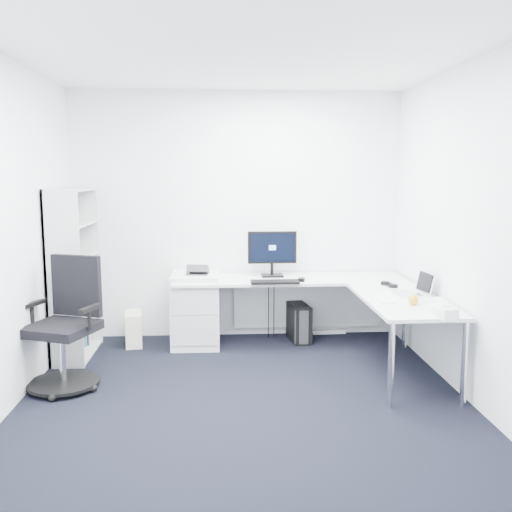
{
  "coord_description": "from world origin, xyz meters",
  "views": [
    {
      "loc": [
        -0.17,
        -4.19,
        1.81
      ],
      "look_at": [
        0.15,
        1.05,
        1.05
      ],
      "focal_mm": 40.0,
      "sensor_mm": 36.0,
      "label": 1
    }
  ],
  "objects": [
    {
      "name": "l_desk",
      "position": [
        0.55,
        1.4,
        0.36
      ],
      "size": [
        2.44,
        1.37,
        0.71
      ],
      "primitive_type": null,
      "color": "silver",
      "rests_on": "ground"
    },
    {
      "name": "beige_pc_tower",
      "position": [
        -1.12,
        1.77,
        0.18
      ],
      "size": [
        0.22,
        0.39,
        0.35
      ],
      "primitive_type": "cube",
      "rotation": [
        0.0,
        0.0,
        0.16
      ],
      "color": "beige",
      "rests_on": "ground"
    },
    {
      "name": "ground",
      "position": [
        0.0,
        0.0,
        0.0
      ],
      "size": [
        4.2,
        4.2,
        0.0
      ],
      "primitive_type": "plane",
      "color": "black"
    },
    {
      "name": "desk_phone",
      "position": [
        -0.42,
        1.73,
        0.79
      ],
      "size": [
        0.24,
        0.24,
        0.15
      ],
      "primitive_type": null,
      "rotation": [
        0.0,
        0.0,
        -0.11
      ],
      "color": "#2D2C2F",
      "rests_on": "l_desk"
    },
    {
      "name": "drawer_pedestal",
      "position": [
        -0.45,
        1.75,
        0.38
      ],
      "size": [
        0.5,
        0.62,
        0.77
      ],
      "primitive_type": "cube",
      "color": "silver",
      "rests_on": "ground"
    },
    {
      "name": "ceiling",
      "position": [
        0.0,
        0.0,
        2.7
      ],
      "size": [
        4.2,
        4.2,
        0.0
      ],
      "primitive_type": "plane",
      "color": "white"
    },
    {
      "name": "laptop",
      "position": [
        1.52,
        0.84,
        0.82
      ],
      "size": [
        0.33,
        0.32,
        0.21
      ],
      "primitive_type": null,
      "rotation": [
        0.0,
        0.0,
        0.1
      ],
      "color": "silver",
      "rests_on": "l_desk"
    },
    {
      "name": "wall_back",
      "position": [
        0.0,
        2.1,
        1.35
      ],
      "size": [
        3.6,
        0.02,
        2.7
      ],
      "primitive_type": "cube",
      "color": "white",
      "rests_on": "ground"
    },
    {
      "name": "tissue_box",
      "position": [
        1.52,
        -0.01,
        0.76
      ],
      "size": [
        0.19,
        0.27,
        0.09
      ],
      "primitive_type": "cube",
      "rotation": [
        0.0,
        0.0,
        0.26
      ],
      "color": "white",
      "rests_on": "l_desk"
    },
    {
      "name": "wall_front",
      "position": [
        0.0,
        -2.1,
        1.35
      ],
      "size": [
        3.6,
        0.02,
        2.7
      ],
      "primitive_type": "cube",
      "color": "white",
      "rests_on": "ground"
    },
    {
      "name": "headphones",
      "position": [
        1.48,
        1.23,
        0.74
      ],
      "size": [
        0.19,
        0.24,
        0.06
      ],
      "primitive_type": null,
      "rotation": [
        0.0,
        0.0,
        0.27
      ],
      "color": "black",
      "rests_on": "l_desk"
    },
    {
      "name": "black_pc_tower",
      "position": [
        0.67,
        1.81,
        0.2
      ],
      "size": [
        0.24,
        0.43,
        0.4
      ],
      "primitive_type": "cube",
      "rotation": [
        0.0,
        0.0,
        0.15
      ],
      "color": "black",
      "rests_on": "ground"
    },
    {
      "name": "bookshelf",
      "position": [
        -1.62,
        1.45,
        0.84
      ],
      "size": [
        0.33,
        0.84,
        1.67
      ],
      "primitive_type": null,
      "color": "#B8BBBB",
      "rests_on": "ground"
    },
    {
      "name": "black_keyboard",
      "position": [
        0.37,
        1.46,
        0.72
      ],
      "size": [
        0.49,
        0.17,
        0.02
      ],
      "primitive_type": "cube",
      "rotation": [
        0.0,
        0.0,
        0.0
      ],
      "color": "black",
      "rests_on": "l_desk"
    },
    {
      "name": "wall_right",
      "position": [
        1.8,
        0.0,
        1.35
      ],
      "size": [
        0.02,
        4.2,
        2.7
      ],
      "primitive_type": "cube",
      "color": "white",
      "rests_on": "ground"
    },
    {
      "name": "orange_fruit",
      "position": [
        1.44,
        0.42,
        0.75
      ],
      "size": [
        0.09,
        0.09,
        0.09
      ],
      "primitive_type": "sphere",
      "color": "orange",
      "rests_on": "l_desk"
    },
    {
      "name": "task_chair",
      "position": [
        -1.52,
        0.53,
        0.56
      ],
      "size": [
        0.8,
        0.8,
        1.11
      ],
      "primitive_type": null,
      "rotation": [
        0.0,
        0.0,
        -0.36
      ],
      "color": "black",
      "rests_on": "ground"
    },
    {
      "name": "monitor",
      "position": [
        0.37,
        1.83,
        0.96
      ],
      "size": [
        0.53,
        0.18,
        0.5
      ],
      "primitive_type": null,
      "rotation": [
        0.0,
        0.0,
        0.02
      ],
      "color": "black",
      "rests_on": "l_desk"
    },
    {
      "name": "white_keyboard",
      "position": [
        1.28,
        0.69,
        0.72
      ],
      "size": [
        0.19,
        0.45,
        0.01
      ],
      "primitive_type": "cube",
      "rotation": [
        0.0,
        0.0,
        -0.14
      ],
      "color": "white",
      "rests_on": "l_desk"
    },
    {
      "name": "mouse",
      "position": [
        0.65,
        1.54,
        0.73
      ],
      "size": [
        0.09,
        0.12,
        0.03
      ],
      "primitive_type": "cube",
      "rotation": [
        0.0,
        0.0,
        -0.26
      ],
      "color": "black",
      "rests_on": "l_desk"
    },
    {
      "name": "power_strip",
      "position": [
        1.05,
        2.06,
        0.02
      ],
      "size": [
        0.38,
        0.08,
        0.04
      ],
      "primitive_type": "cube",
      "rotation": [
        0.0,
        0.0,
        0.03
      ],
      "color": "white",
      "rests_on": "ground"
    }
  ]
}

